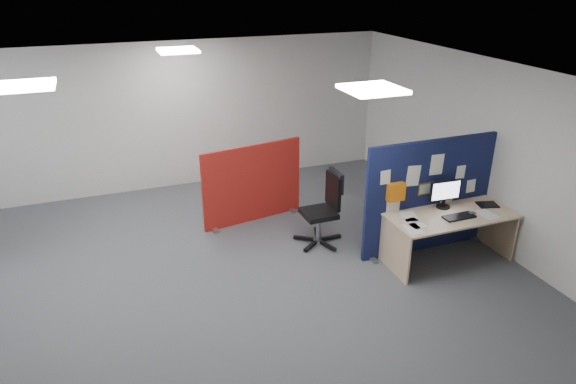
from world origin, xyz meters
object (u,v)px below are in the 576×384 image
object	(u,v)px
main_desk	(448,224)
office_chair	(326,204)
red_divider	(253,184)
navy_divider	(428,196)
monitor_main	(445,193)

from	to	relation	value
main_desk	office_chair	world-z (taller)	office_chair
red_divider	navy_divider	bearing A→B (deg)	-50.59
navy_divider	red_divider	size ratio (longest dim) A/B	1.20
red_divider	office_chair	size ratio (longest dim) A/B	1.54
monitor_main	red_divider	size ratio (longest dim) A/B	0.27
navy_divider	main_desk	world-z (taller)	navy_divider
navy_divider	office_chair	bearing A→B (deg)	150.94
navy_divider	monitor_main	size ratio (longest dim) A/B	4.40
office_chair	monitor_main	bearing A→B (deg)	-31.99
main_desk	office_chair	xyz separation A→B (m)	(-1.40, 1.07, 0.08)
navy_divider	main_desk	size ratio (longest dim) A/B	1.16
navy_divider	red_divider	xyz separation A→B (m)	(-2.09, 1.80, -0.21)
navy_divider	monitor_main	bearing A→B (deg)	-47.98
red_divider	main_desk	bearing A→B (deg)	-54.14
navy_divider	red_divider	world-z (taller)	navy_divider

